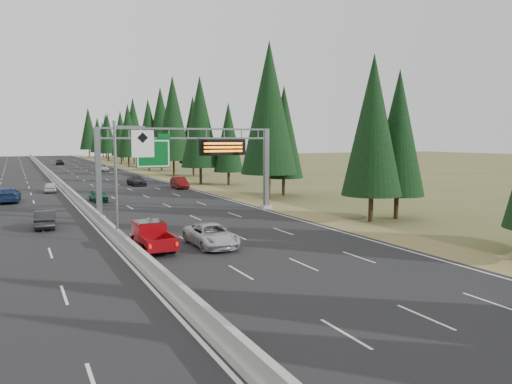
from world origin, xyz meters
TOP-DOWN VIEW (x-y plane):
  - road at (0.00, 80.00)m, footprint 32.00×260.00m
  - shoulder_right at (17.80, 80.00)m, footprint 3.60×260.00m
  - median_barrier at (0.00, 80.00)m, footprint 0.70×260.00m
  - sign_gantry at (8.92, 34.88)m, footprint 16.75×0.98m
  - hov_sign_pole at (0.58, 24.97)m, footprint 2.80×0.50m
  - tree_row_right at (22.16, 70.56)m, footprint 12.24×237.29m
  - silver_minivan at (5.12, 21.02)m, footprint 2.42×5.16m
  - red_pickup at (1.50, 22.06)m, footprint 1.84×5.16m
  - car_ahead_green at (2.17, 47.97)m, footprint 1.79×3.90m
  - car_ahead_dkred at (14.50, 58.00)m, footprint 1.89×4.79m
  - car_ahead_dkgrey at (10.11, 65.01)m, footprint 2.25×5.01m
  - car_ahead_white at (10.77, 100.75)m, footprint 2.62×5.28m
  - car_ahead_far at (4.89, 132.79)m, footprint 1.93×4.58m
  - car_onc_near at (-4.00, 32.78)m, footprint 1.78×4.24m
  - car_onc_blue at (-6.67, 51.47)m, footprint 2.61×5.65m
  - car_onc_white at (-1.99, 60.22)m, footprint 1.75×3.89m

SIDE VIEW (x-z plane):
  - shoulder_right at x=17.80m, z-range 0.00..0.06m
  - road at x=0.00m, z-range 0.00..0.08m
  - median_barrier at x=0.00m, z-range -0.01..0.84m
  - car_ahead_green at x=2.17m, z-range 0.08..1.37m
  - car_onc_white at x=-1.99m, z-range 0.08..1.38m
  - car_onc_near at x=-4.00m, z-range 0.08..1.44m
  - car_ahead_dkgrey at x=10.11m, z-range 0.08..1.51m
  - silver_minivan at x=5.12m, z-range 0.08..1.51m
  - car_ahead_white at x=10.77m, z-range 0.08..1.52m
  - car_ahead_far at x=4.89m, z-range 0.08..1.62m
  - car_ahead_dkred at x=14.50m, z-range 0.08..1.63m
  - car_onc_blue at x=-6.67m, z-range 0.08..1.68m
  - red_pickup at x=1.50m, z-range 0.17..1.85m
  - hov_sign_pole at x=0.58m, z-range 0.72..8.72m
  - sign_gantry at x=8.92m, z-range 1.37..9.17m
  - tree_row_right at x=22.16m, z-range 0.11..18.88m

